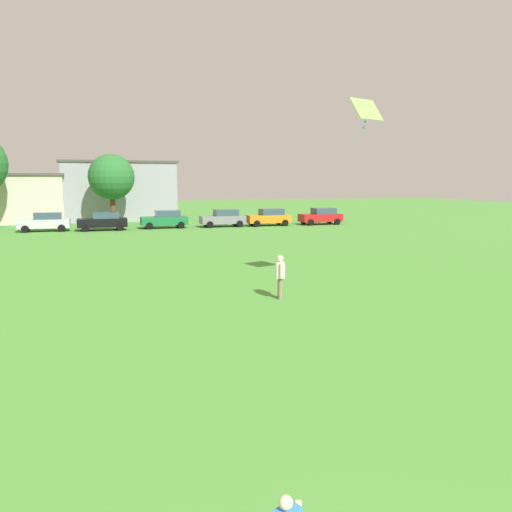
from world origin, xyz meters
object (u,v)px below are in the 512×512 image
object	(u,v)px
parked_car_black_1	(103,221)
parked_car_gray_3	(223,218)
parked_car_green_2	(165,219)
parked_car_red_5	(321,216)
adult_bystander	(280,273)
parked_car_silver_0	(45,222)
parked_car_orange_4	(269,217)
kite	(367,110)
tree_far_right	(111,177)

from	to	relation	value
parked_car_black_1	parked_car_gray_3	world-z (taller)	same
parked_car_green_2	parked_car_red_5	size ratio (longest dim) A/B	1.00
parked_car_black_1	adult_bystander	bearing A→B (deg)	101.31
adult_bystander	parked_car_silver_0	world-z (taller)	parked_car_silver_0
parked_car_orange_4	parked_car_red_5	distance (m)	5.58
parked_car_gray_3	parked_car_red_5	world-z (taller)	same
adult_bystander	parked_car_black_1	world-z (taller)	parked_car_black_1
adult_bystander	parked_car_gray_3	world-z (taller)	parked_car_gray_3
adult_bystander	parked_car_red_5	bearing A→B (deg)	166.15
parked_car_silver_0	parked_car_orange_4	distance (m)	20.69
adult_bystander	parked_car_red_5	world-z (taller)	parked_car_red_5
kite	parked_car_red_5	distance (m)	31.71
adult_bystander	parked_car_silver_0	distance (m)	32.04
kite	parked_car_gray_3	distance (m)	30.00
parked_car_silver_0	parked_car_green_2	bearing A→B (deg)	179.02
tree_far_right	parked_car_black_1	bearing A→B (deg)	-100.62
parked_car_green_2	parked_car_red_5	xyz separation A→B (m)	(15.76, -0.90, 0.00)
parked_car_black_1	parked_car_gray_3	distance (m)	11.17
adult_bystander	kite	world-z (taller)	kite
parked_car_green_2	parked_car_orange_4	xyz separation A→B (m)	(10.19, -0.64, 0.00)
kite	parked_car_silver_0	bearing A→B (deg)	115.83
adult_bystander	parked_car_silver_0	size ratio (longest dim) A/B	0.39
parked_car_silver_0	parked_car_gray_3	xyz separation A→B (m)	(16.08, -0.55, 0.00)
parked_car_green_2	parked_car_orange_4	distance (m)	10.21
adult_bystander	tree_far_right	world-z (taller)	tree_far_right
parked_car_black_1	parked_car_red_5	size ratio (longest dim) A/B	1.00
parked_car_silver_0	parked_car_red_5	xyz separation A→B (m)	(26.24, -1.08, 0.00)
parked_car_silver_0	parked_car_orange_4	bearing A→B (deg)	177.72
adult_bystander	parked_car_gray_3	xyz separation A→B (m)	(5.27, 29.61, -0.14)
adult_bystander	tree_far_right	distance (m)	35.62
parked_car_black_1	parked_car_orange_4	world-z (taller)	same
parked_car_silver_0	tree_far_right	bearing A→B (deg)	-140.40
parked_car_green_2	parked_car_gray_3	bearing A→B (deg)	176.19
kite	adult_bystander	bearing A→B (deg)	-175.07
parked_car_black_1	tree_far_right	xyz separation A→B (m)	(1.05, 5.58, 3.93)
parked_car_black_1	kite	bearing A→B (deg)	108.10
tree_far_right	parked_car_orange_4	bearing A→B (deg)	-21.33
parked_car_black_1	parked_car_green_2	size ratio (longest dim) A/B	1.00
parked_car_black_1	tree_far_right	size ratio (longest dim) A/B	0.61
tree_far_right	parked_car_gray_3	bearing A→B (deg)	-28.41
kite	parked_car_silver_0	distance (m)	33.74
parked_car_orange_4	tree_far_right	distance (m)	16.28
kite	parked_car_red_5	size ratio (longest dim) A/B	0.34
parked_car_gray_3	tree_far_right	bearing A→B (deg)	-28.41
parked_car_silver_0	parked_car_orange_4	world-z (taller)	same
kite	parked_car_silver_0	xyz separation A→B (m)	(-14.45, 29.85, -6.26)
parked_car_silver_0	parked_car_gray_3	distance (m)	16.08
adult_bystander	parked_car_red_5	xyz separation A→B (m)	(15.44, 29.08, -0.14)
kite	parked_car_gray_3	size ratio (longest dim) A/B	0.34
parked_car_gray_3	parked_car_red_5	size ratio (longest dim) A/B	1.00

